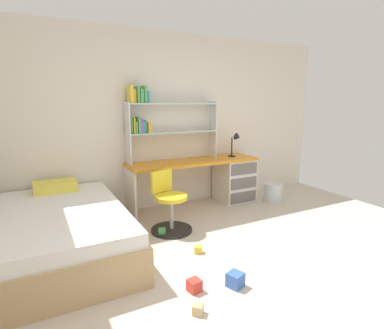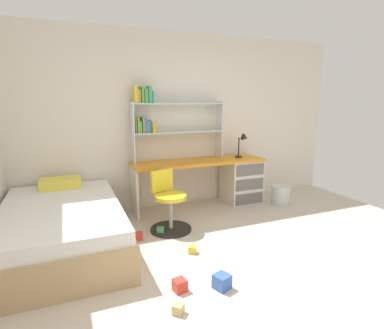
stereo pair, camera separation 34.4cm
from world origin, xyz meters
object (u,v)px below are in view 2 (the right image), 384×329
(swivel_chair, at_px, (169,207))
(bed_platform, at_px, (62,227))
(toy_block_red_5, at_px, (180,285))
(toy_block_yellow_3, at_px, (192,250))
(bookshelf_hutch, at_px, (163,118))
(waste_bin, at_px, (281,195))
(desk_lamp, at_px, (243,142))
(toy_block_natural_2, at_px, (178,309))
(toy_block_green_4, at_px, (160,231))
(desk, at_px, (230,178))
(toy_block_red_0, at_px, (139,236))
(toy_block_blue_1, at_px, (222,282))

(swivel_chair, height_order, bed_platform, swivel_chair)
(bed_platform, height_order, toy_block_red_5, bed_platform)
(bed_platform, relative_size, toy_block_yellow_3, 25.77)
(bookshelf_hutch, relative_size, waste_bin, 4.73)
(desk_lamp, bearing_deg, toy_block_natural_2, -130.77)
(swivel_chair, height_order, toy_block_green_4, swivel_chair)
(swivel_chair, bearing_deg, desk, 28.02)
(swivel_chair, xyz_separation_m, toy_block_yellow_3, (0.03, -0.69, -0.26))
(toy_block_red_0, bearing_deg, toy_block_green_4, 10.94)
(waste_bin, bearing_deg, toy_block_red_5, -145.54)
(waste_bin, bearing_deg, desk, 152.82)
(toy_block_red_0, relative_size, toy_block_red_5, 0.85)
(desk, relative_size, toy_block_natural_2, 25.95)
(toy_block_green_4, height_order, toy_block_red_5, toy_block_red_5)
(bookshelf_hutch, relative_size, desk_lamp, 3.65)
(waste_bin, relative_size, toy_block_red_0, 3.28)
(desk_lamp, bearing_deg, toy_block_red_0, -157.05)
(desk_lamp, xyz_separation_m, toy_block_red_5, (-1.79, -1.93, -0.93))
(swivel_chair, height_order, toy_block_blue_1, swivel_chair)
(waste_bin, relative_size, toy_block_blue_1, 2.29)
(toy_block_blue_1, bearing_deg, toy_block_yellow_3, 89.56)
(swivel_chair, height_order, waste_bin, swivel_chair)
(desk, height_order, toy_block_green_4, desk)
(bookshelf_hutch, distance_m, desk_lamp, 1.33)
(waste_bin, bearing_deg, toy_block_green_4, -169.62)
(bed_platform, xyz_separation_m, toy_block_red_5, (0.93, -1.22, -0.20))
(desk_lamp, distance_m, toy_block_red_5, 2.79)
(toy_block_natural_2, relative_size, toy_block_green_4, 0.90)
(toy_block_yellow_3, bearing_deg, toy_block_blue_1, -90.44)
(bed_platform, distance_m, toy_block_natural_2, 1.71)
(toy_block_blue_1, bearing_deg, toy_block_natural_2, -160.43)
(toy_block_blue_1, xyz_separation_m, toy_block_green_4, (-0.18, 1.29, -0.02))
(toy_block_natural_2, height_order, toy_block_red_5, toy_block_red_5)
(desk, xyz_separation_m, toy_block_yellow_3, (-1.21, -1.35, -0.37))
(bookshelf_hutch, height_order, desk_lamp, bookshelf_hutch)
(swivel_chair, bearing_deg, toy_block_red_5, -104.33)
(waste_bin, relative_size, toy_block_green_4, 3.39)
(swivel_chair, distance_m, toy_block_red_0, 0.52)
(bed_platform, xyz_separation_m, toy_block_natural_2, (0.81, -1.49, -0.22))
(bed_platform, xyz_separation_m, toy_block_yellow_3, (1.29, -0.63, -0.22))
(toy_block_red_0, distance_m, toy_block_red_5, 1.14)
(swivel_chair, relative_size, toy_block_natural_2, 9.69)
(bookshelf_hutch, bearing_deg, bed_platform, -148.80)
(toy_block_green_4, bearing_deg, bookshelf_hutch, 69.31)
(toy_block_red_0, bearing_deg, desk_lamp, 22.95)
(desk, xyz_separation_m, toy_block_red_0, (-1.67, -0.81, -0.37))
(toy_block_red_0, distance_m, toy_block_natural_2, 1.40)
(swivel_chair, bearing_deg, toy_block_green_4, -147.19)
(toy_block_natural_2, bearing_deg, toy_block_red_5, 67.50)
(toy_block_natural_2, bearing_deg, toy_block_yellow_3, 61.25)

